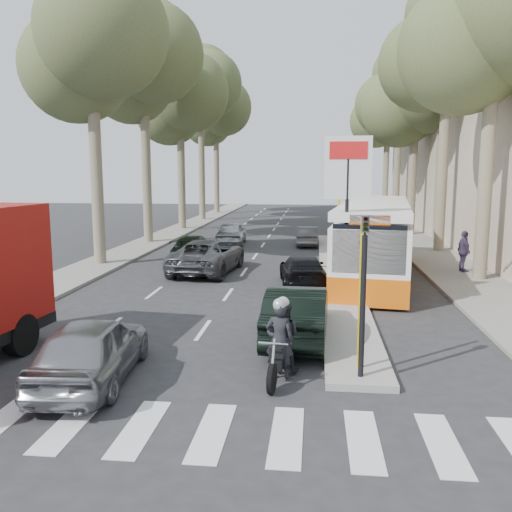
{
  "coord_description": "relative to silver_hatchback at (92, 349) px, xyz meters",
  "views": [
    {
      "loc": [
        2.21,
        -12.72,
        4.51
      ],
      "look_at": [
        0.23,
        5.58,
        1.6
      ],
      "focal_mm": 38.0,
      "sensor_mm": 36.0,
      "label": 1
    }
  ],
  "objects": [
    {
      "name": "silver_hatchback",
      "position": [
        0.0,
        0.0,
        0.0
      ],
      "size": [
        2.02,
        4.35,
        1.44
      ],
      "primitive_type": "imported",
      "rotation": [
        0.0,
        0.0,
        3.22
      ],
      "color": "gray",
      "rests_on": "ground"
    },
    {
      "name": "tree_r_c",
      "position": [
        11.52,
        28.11,
        8.97
      ],
      "size": [
        7.4,
        7.2,
        13.32
      ],
      "color": "#6B604C",
      "rests_on": "ground"
    },
    {
      "name": "tree_r_e",
      "position": [
        11.72,
        44.11,
        9.66
      ],
      "size": [
        7.4,
        7.2,
        14.1
      ],
      "color": "#6B604C",
      "rests_on": "ground"
    },
    {
      "name": "queue_car_a",
      "position": [
        -0.02,
        12.81,
        0.02
      ],
      "size": [
        2.98,
        5.55,
        1.48
      ],
      "primitive_type": "imported",
      "rotation": [
        0.0,
        0.0,
        3.04
      ],
      "color": "#515259",
      "rests_on": "ground"
    },
    {
      "name": "tree_l_d",
      "position": [
        -5.38,
        38.11,
        11.04
      ],
      "size": [
        7.4,
        7.2,
        15.66
      ],
      "color": "#6B604C",
      "rests_on": "ground"
    },
    {
      "name": "traffic_island",
      "position": [
        5.74,
        13.0,
        -0.64
      ],
      "size": [
        1.5,
        26.0,
        0.16
      ],
      "primitive_type": "cube",
      "color": "gray",
      "rests_on": "ground"
    },
    {
      "name": "queue_car_d",
      "position": [
        4.29,
        22.01,
        -0.14
      ],
      "size": [
        1.25,
        3.54,
        1.16
      ],
      "primitive_type": "imported",
      "rotation": [
        0.0,
        0.0,
        3.15
      ],
      "color": "#4F5257",
      "rests_on": "ground"
    },
    {
      "name": "tree_r_b",
      "position": [
        11.72,
        20.11,
        10.69
      ],
      "size": [
        7.4,
        7.2,
        15.27
      ],
      "color": "#6B604C",
      "rests_on": "ground"
    },
    {
      "name": "billboard",
      "position": [
        5.74,
        7.0,
        2.98
      ],
      "size": [
        1.5,
        12.1,
        5.6
      ],
      "color": "yellow",
      "rests_on": "ground"
    },
    {
      "name": "queue_car_e",
      "position": [
        -1.51,
        16.38,
        -0.11
      ],
      "size": [
        1.88,
        4.31,
        1.23
      ],
      "primitive_type": "imported",
      "rotation": [
        0.0,
        0.0,
        3.18
      ],
      "color": "black",
      "rests_on": "ground"
    },
    {
      "name": "pedestrian_near",
      "position": [
        11.22,
        13.49,
        0.3
      ],
      "size": [
        0.69,
        1.13,
        1.81
      ],
      "primitive_type": "imported",
      "rotation": [
        0.0,
        0.0,
        1.75
      ],
      "color": "#3F3651",
      "rests_on": "sidewalk_right"
    },
    {
      "name": "ground",
      "position": [
        2.49,
        2.0,
        -0.72
      ],
      "size": [
        120.0,
        120.0,
        0.0
      ],
      "primitive_type": "plane",
      "color": "#28282B",
      "rests_on": "ground"
    },
    {
      "name": "sidewalk_right",
      "position": [
        11.09,
        27.0,
        -0.66
      ],
      "size": [
        3.2,
        70.0,
        0.12
      ],
      "primitive_type": "cube",
      "color": "gray",
      "rests_on": "ground"
    },
    {
      "name": "tree_l_c",
      "position": [
        -5.28,
        30.11,
        9.32
      ],
      "size": [
        7.4,
        7.2,
        13.71
      ],
      "color": "#6B604C",
      "rests_on": "ground"
    },
    {
      "name": "tree_r_d",
      "position": [
        11.62,
        36.11,
        10.35
      ],
      "size": [
        7.4,
        7.2,
        14.88
      ],
      "color": "#6B604C",
      "rests_on": "ground"
    },
    {
      "name": "traffic_light_island",
      "position": [
        5.74,
        0.5,
        1.76
      ],
      "size": [
        0.16,
        0.41,
        3.6
      ],
      "color": "black",
      "rests_on": "ground"
    },
    {
      "name": "tree_l_e",
      "position": [
        -5.48,
        46.11,
        10.01
      ],
      "size": [
        7.4,
        7.2,
        14.49
      ],
      "color": "#6B604C",
      "rests_on": "ground"
    },
    {
      "name": "median_left",
      "position": [
        -5.51,
        30.0,
        -0.66
      ],
      "size": [
        2.4,
        64.0,
        0.12
      ],
      "primitive_type": "cube",
      "color": "gray",
      "rests_on": "ground"
    },
    {
      "name": "motorcycle",
      "position": [
        4.02,
        0.73,
        0.11
      ],
      "size": [
        0.86,
        2.14,
        1.82
      ],
      "rotation": [
        0.0,
        0.0,
        -0.13
      ],
      "color": "black",
      "rests_on": "ground"
    },
    {
      "name": "queue_car_c",
      "position": [
        -0.38,
        21.85,
        0.0
      ],
      "size": [
        1.97,
        4.35,
        1.45
      ],
      "primitive_type": "imported",
      "rotation": [
        0.0,
        0.0,
        3.2
      ],
      "color": "#A9ACB2",
      "rests_on": "ground"
    },
    {
      "name": "tree_r_a",
      "position": [
        11.62,
        12.11,
        9.66
      ],
      "size": [
        7.4,
        7.2,
        14.1
      ],
      "color": "#6B604C",
      "rests_on": "ground"
    },
    {
      "name": "tree_l_a",
      "position": [
        -5.38,
        14.11,
        9.66
      ],
      "size": [
        7.4,
        7.2,
        14.1
      ],
      "color": "#6B604C",
      "rests_on": "ground"
    },
    {
      "name": "queue_car_b",
      "position": [
        4.29,
        10.29,
        -0.11
      ],
      "size": [
        2.17,
        4.4,
        1.23
      ],
      "primitive_type": "imported",
      "rotation": [
        0.0,
        0.0,
        3.25
      ],
      "color": "black",
      "rests_on": "ground"
    },
    {
      "name": "building_far",
      "position": [
        17.99,
        36.0,
        7.28
      ],
      "size": [
        11.0,
        20.0,
        16.0
      ],
      "primitive_type": "cube",
      "color": "#B7A88E",
      "rests_on": "ground"
    },
    {
      "name": "dark_hatchback",
      "position": [
        4.29,
        3.44,
        0.02
      ],
      "size": [
        1.73,
        4.54,
        1.48
      ],
      "primitive_type": "imported",
      "rotation": [
        0.0,
        0.0,
        3.1
      ],
      "color": "black",
      "rests_on": "ground"
    },
    {
      "name": "tree_l_b",
      "position": [
        -5.48,
        22.11,
        10.35
      ],
      "size": [
        7.4,
        7.2,
        14.88
      ],
      "color": "#6B604C",
      "rests_on": "ground"
    },
    {
      "name": "city_bus",
      "position": [
        7.29,
        12.69,
        0.97
      ],
      "size": [
        4.31,
        12.45,
        3.21
      ],
      "rotation": [
        0.0,
        0.0,
        -0.14
      ],
      "color": "#E75F0C",
      "rests_on": "ground"
    }
  ]
}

